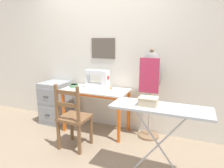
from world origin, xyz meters
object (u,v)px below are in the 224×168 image
storage_box (148,101)px  sewing_machine (98,80)px  wooden_chair (73,118)px  fabric_bowl (74,86)px  ironing_board (160,111)px  dress_form (151,76)px  scissors (116,93)px  filing_cabinet (56,102)px  thread_spool_near_machine (111,88)px

storage_box → sewing_machine: bearing=139.2°
sewing_machine → wooden_chair: (-0.05, -0.68, -0.42)m
sewing_machine → fabric_bowl: sewing_machine is taller
ironing_board → storage_box: storage_box is taller
dress_form → ironing_board: dress_form is taller
wooden_chair → scissors: bearing=49.2°
dress_form → storage_box: dress_form is taller
wooden_chair → filing_cabinet: 1.08m
filing_cabinet → storage_box: (1.94, -0.88, 0.51)m
sewing_machine → dress_form: (0.85, 0.07, 0.11)m
fabric_bowl → scissors: size_ratio=1.06×
scissors → wooden_chair: 0.72m
thread_spool_near_machine → wooden_chair: wooden_chair is taller
thread_spool_near_machine → ironing_board: 1.31m
fabric_bowl → wooden_chair: bearing=-58.1°
ironing_board → filing_cabinet: bearing=157.2°
wooden_chair → filing_cabinet: (-0.85, 0.67, -0.07)m
storage_box → wooden_chair: bearing=168.8°
thread_spool_near_machine → filing_cabinet: thread_spool_near_machine is taller
wooden_chair → ironing_board: (1.22, -0.20, 0.35)m
scissors → dress_form: (0.47, 0.24, 0.25)m
scissors → storage_box: storage_box is taller
scissors → storage_box: (0.66, -0.72, 0.16)m
sewing_machine → thread_spool_near_machine: size_ratio=9.76×
thread_spool_near_machine → storage_box: (0.82, -0.92, 0.14)m
sewing_machine → thread_spool_near_machine: sewing_machine is taller
fabric_bowl → dress_form: bearing=6.0°
fabric_bowl → thread_spool_near_machine: 0.66m
dress_form → fabric_bowl: bearing=-174.0°
scissors → filing_cabinet: size_ratio=0.19×
fabric_bowl → thread_spool_near_machine: size_ratio=3.62×
filing_cabinet → dress_form: (1.75, 0.08, 0.60)m
fabric_bowl → scissors: (0.81, -0.11, -0.02)m
wooden_chair → ironing_board: wooden_chair is taller
dress_form → storage_box: bearing=-79.0°
wooden_chair → thread_spool_near_machine: bearing=68.7°
dress_form → ironing_board: 1.02m
fabric_bowl → scissors: bearing=-7.5°
sewing_machine → storage_box: bearing=-40.8°
dress_form → ironing_board: (0.31, -0.95, -0.18)m
scissors → ironing_board: size_ratio=0.14×
sewing_machine → filing_cabinet: size_ratio=0.53×
sewing_machine → storage_box: 1.37m
sewing_machine → thread_spool_near_machine: 0.25m
scissors → thread_spool_near_machine: bearing=129.5°
sewing_machine → dress_form: dress_form is taller
dress_form → scissors: bearing=-152.7°
dress_form → storage_box: (0.19, -0.96, -0.09)m
wooden_chair → filing_cabinet: wooden_chair is taller
sewing_machine → scissors: sewing_machine is taller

